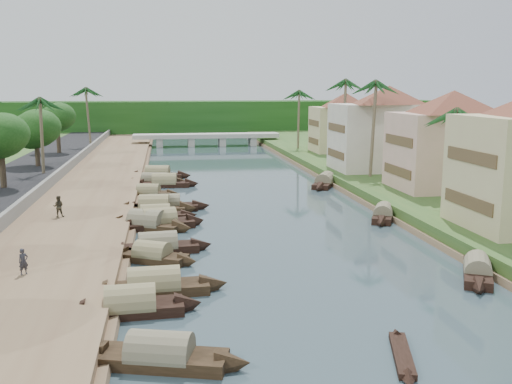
{
  "coord_description": "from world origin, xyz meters",
  "views": [
    {
      "loc": [
        -8.16,
        -38.63,
        11.13
      ],
      "look_at": [
        -0.19,
        10.62,
        2.0
      ],
      "focal_mm": 40.0,
      "sensor_mm": 36.0,
      "label": 1
    }
  ],
  "objects": [
    {
      "name": "ground",
      "position": [
        0.0,
        0.0,
        0.0
      ],
      "size": [
        220.0,
        220.0,
        0.0
      ],
      "primitive_type": "plane",
      "color": "#32444C",
      "rests_on": "ground"
    },
    {
      "name": "left_bank",
      "position": [
        -16.0,
        20.0,
        0.4
      ],
      "size": [
        10.0,
        180.0,
        0.8
      ],
      "primitive_type": "cube",
      "color": "brown",
      "rests_on": "ground"
    },
    {
      "name": "right_bank",
      "position": [
        19.0,
        20.0,
        0.6
      ],
      "size": [
        16.0,
        180.0,
        1.2
      ],
      "primitive_type": "cube",
      "color": "#2B5220",
      "rests_on": "ground"
    },
    {
      "name": "retaining_wall",
      "position": [
        -20.2,
        20.0,
        1.35
      ],
      "size": [
        0.4,
        180.0,
        1.1
      ],
      "primitive_type": "cube",
      "color": "slate",
      "rests_on": "left_bank"
    },
    {
      "name": "treeline",
      "position": [
        0.0,
        100.0,
        4.0
      ],
      "size": [
        120.0,
        14.0,
        8.0
      ],
      "color": "#153D10",
      "rests_on": "ground"
    },
    {
      "name": "bridge",
      "position": [
        0.0,
        72.0,
        1.72
      ],
      "size": [
        28.0,
        4.0,
        2.4
      ],
      "color": "#A5A49B",
      "rests_on": "ground"
    },
    {
      "name": "building_mid",
      "position": [
        19.99,
        14.0,
        6.13
      ],
      "size": [
        14.11,
        14.11,
        9.7
      ],
      "color": "#D5A497",
      "rests_on": "right_bank"
    },
    {
      "name": "building_far",
      "position": [
        18.99,
        28.0,
        6.38
      ],
      "size": [
        15.59,
        15.59,
        10.2
      ],
      "color": "beige",
      "rests_on": "right_bank"
    },
    {
      "name": "building_distant",
      "position": [
        19.99,
        48.0,
        5.88
      ],
      "size": [
        12.62,
        12.62,
        9.2
      ],
      "color": "#C0B781",
      "rests_on": "right_bank"
    },
    {
      "name": "sampan_0",
      "position": [
        -8.56,
        -16.76,
        0.41
      ],
      "size": [
        7.75,
        3.65,
        2.04
      ],
      "rotation": [
        0.0,
        0.0,
        -0.29
      ],
      "color": "black",
      "rests_on": "ground"
    },
    {
      "name": "sampan_1",
      "position": [
        -10.04,
        -11.11,
        0.42
      ],
      "size": [
        7.39,
        2.09,
        2.19
      ],
      "rotation": [
        0.0,
        0.0,
        0.04
      ],
      "color": "black",
      "rests_on": "ground"
    },
    {
      "name": "sampan_2",
      "position": [
        -8.91,
        -8.35,
        0.42
      ],
      "size": [
        8.37,
        2.07,
        2.2
      ],
      "rotation": [
        0.0,
        0.0,
        0.03
      ],
      "color": "black",
      "rests_on": "ground"
    },
    {
      "name": "sampan_3",
      "position": [
        -8.78,
        -0.33,
        0.41
      ],
      "size": [
        7.78,
        2.22,
        2.09
      ],
      "rotation": [
        0.0,
        0.0,
        0.08
      ],
      "color": "black",
      "rests_on": "ground"
    },
    {
      "name": "sampan_4",
      "position": [
        -9.11,
        -2.44,
        0.41
      ],
      "size": [
        6.38,
        4.34,
        1.9
      ],
      "rotation": [
        0.0,
        0.0,
        -0.5
      ],
      "color": "black",
      "rests_on": "ground"
    },
    {
      "name": "sampan_5",
      "position": [
        -8.7,
        6.74,
        0.42
      ],
      "size": [
        7.89,
        3.33,
        2.42
      ],
      "rotation": [
        0.0,
        0.0,
        0.19
      ],
      "color": "black",
      "rests_on": "ground"
    },
    {
      "name": "sampan_6",
      "position": [
        -9.69,
        6.48,
        0.42
      ],
      "size": [
        7.9,
        5.14,
        2.35
      ],
      "rotation": [
        0.0,
        0.0,
        -0.46
      ],
      "color": "black",
      "rests_on": "ground"
    },
    {
      "name": "sampan_7",
      "position": [
        -9.06,
        9.54,
        0.41
      ],
      "size": [
        7.32,
        1.79,
        1.97
      ],
      "rotation": [
        0.0,
        0.0,
        0.02
      ],
      "color": "black",
      "rests_on": "ground"
    },
    {
      "name": "sampan_8",
      "position": [
        -9.18,
        12.82,
        0.42
      ],
      "size": [
        8.03,
        2.77,
        2.41
      ],
      "rotation": [
        0.0,
        0.0,
        -0.12
      ],
      "color": "black",
      "rests_on": "ground"
    },
    {
      "name": "sampan_9",
      "position": [
        -8.33,
        13.59,
        0.42
      ],
      "size": [
        8.77,
        2.15,
        2.2
      ],
      "rotation": [
        0.0,
        0.0,
        -0.05
      ],
      "color": "black",
      "rests_on": "ground"
    },
    {
      "name": "sampan_10",
      "position": [
        -9.9,
        20.51,
        0.41
      ],
      "size": [
        6.84,
        2.8,
        1.9
      ],
      "rotation": [
        0.0,
        0.0,
        -0.21
      ],
      "color": "black",
      "rests_on": "ground"
    },
    {
      "name": "sampan_11",
      "position": [
        -8.23,
        26.41,
        0.42
      ],
      "size": [
        8.1,
        2.5,
        2.28
      ],
      "rotation": [
        0.0,
        0.0,
        -0.09
      ],
      "color": "black",
      "rests_on": "ground"
    },
    {
      "name": "sampan_12",
      "position": [
        -9.32,
        27.81,
        0.41
      ],
      "size": [
        8.76,
        3.17,
        2.07
      ],
      "rotation": [
        0.0,
        0.0,
        -0.19
      ],
      "color": "black",
      "rests_on": "ground"
    },
    {
      "name": "sampan_13",
      "position": [
        -9.06,
        32.99,
        0.42
      ],
      "size": [
        8.78,
        3.27,
        2.34
      ],
      "rotation": [
        0.0,
        0.0,
        -0.18
      ],
      "color": "black",
      "rests_on": "ground"
    },
    {
      "name": "sampan_14",
      "position": [
        10.09,
        -8.59,
        0.41
      ],
      "size": [
        4.79,
        7.25,
        1.87
      ],
      "rotation": [
        0.0,
        0.0,
        1.07
      ],
      "color": "black",
      "rests_on": "ground"
    },
    {
      "name": "sampan_15",
      "position": [
        10.3,
        6.83,
        0.41
      ],
      "size": [
        4.3,
        6.9,
        1.91
      ],
      "rotation": [
        0.0,
        0.0,
        1.12
      ],
      "color": "black",
      "rests_on": "ground"
    },
    {
      "name": "sampan_16",
      "position": [
        10.1,
        24.18,
        0.42
      ],
      "size": [
        5.58,
        8.82,
        2.2
      ],
      "rotation": [
        0.0,
        0.0,
        1.1
      ],
      "color": "black",
      "rests_on": "ground"
    },
    {
      "name": "canoe_0",
      "position": [
        1.42,
        -17.68,
        0.1
      ],
      "size": [
        2.22,
        5.39,
        0.71
      ],
      "rotation": [
        0.0,
        0.0,
        1.28
      ],
      "color": "black",
      "rests_on": "ground"
    },
    {
      "name": "canoe_1",
      "position": [
        -8.63,
        -0.44,
        0.1
      ],
      "size": [
        4.87,
        2.26,
        0.79
      ],
      "rotation": [
        0.0,
        0.0,
        0.32
      ],
      "color": "black",
      "rests_on": "ground"
    },
    {
      "name": "canoe_2",
      "position": [
        -9.38,
        15.65,
        0.1
      ],
      "size": [
        6.17,
        2.42,
        0.89
      ],
      "rotation": [
        0.0,
        0.0,
        0.26
      ],
      "color": "black",
      "rests_on": "ground"
    },
    {
      "name": "palm_1",
      "position": [
        16.0,
        6.43,
        9.02
      ],
      "size": [
        3.2,
        3.2,
        9.54
      ],
      "color": "brown",
      "rests_on": "ground"
    },
    {
      "name": "palm_2",
      "position": [
        15.0,
        22.64,
        11.46
      ],
      "size": [
        3.2,
        3.2,
        12.07
      ],
      "color": "brown",
      "rests_on": "ground"
    },
    {
      "name": "palm_3",
      "position": [
        16.0,
        36.18,
        11.77
      ],
      "size": [
        3.2,
        3.2,
        12.39
      ],
      "color": "brown",
      "rests_on": "ground"
    },
    {
      "name": "palm_6",
      "position": [
        -22.0,
        29.68,
        9.63
      ],
      "size": [
        3.2,
        3.2,
        9.97
      ],
      "color": "brown",
      "rests_on": "ground"
    },
    {
      "name": "palm_7",
      "position": [
        14.0,
        54.23,
        10.29
      ],
      "size": [
        3.2,
        3.2,
        10.85
      ],
      "color": "brown",
      "rests_on": "ground"
    },
    {
      "name": "palm_8",
      "position": [
        -20.5,
        60.89,
        10.73
      ],
      "size": [
        3.2,
        3.2,
        11.11
      ],
      "color": "brown",
      "rests_on": "ground"
    },
    {
      "name": "tree_3",
      "position": [
        -24.0,
        20.4,
        6.39
      ],
      "size": [
        5.04,
        5.04,
        7.14
      ],
      "color": "#4A3D2A",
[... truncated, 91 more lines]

